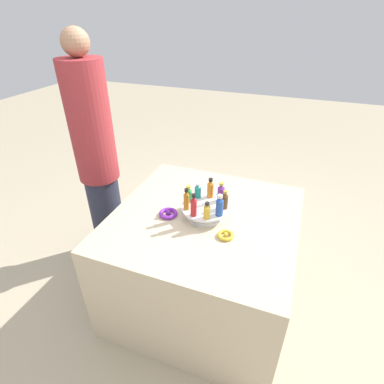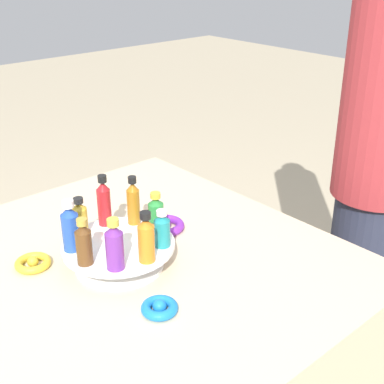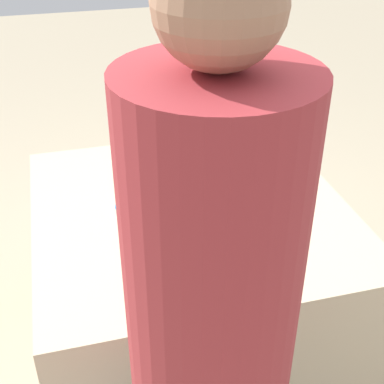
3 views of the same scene
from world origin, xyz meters
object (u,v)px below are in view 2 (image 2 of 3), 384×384
Objects in this scene: bottle_orange at (146,239)px; bottle_teal at (162,230)px; ribbon_bow_gold at (33,263)px; bottle_red at (104,202)px; person_figure at (380,153)px; bottle_gold at (80,218)px; bottle_brown at (84,243)px; bottle_amber at (133,202)px; display_stand at (119,253)px; bottle_green at (156,214)px; bottle_blue at (70,227)px; bottle_purple at (114,246)px; ribbon_bow_purple at (165,225)px; ribbon_bow_blue at (160,308)px.

bottle_teal is (-0.03, 0.07, -0.01)m from bottle_orange.
bottle_orange is 1.40× the size of ribbon_bow_gold.
person_figure reaches higher than bottle_red.
bottle_brown is at bearing -27.16° from bottle_gold.
bottle_red is at bearing -127.16° from bottle_amber.
display_stand is 2.10× the size of bottle_amber.
bottle_blue is at bearing -107.16° from bottle_green.
person_figure is at bearing 83.71° from bottle_purple.
bottle_purple is at bearing -47.16° from bottle_amber.
bottle_amber is at bearing 152.84° from bottle_orange.
display_stand is at bearing 62.84° from bottle_blue.
bottle_green is 1.19× the size of ribbon_bow_gold.
person_figure is (0.27, 0.68, 0.13)m from ribbon_bow_purple.
bottle_green is 0.78× the size of bottle_red.
bottle_amber is at bearing 122.84° from display_stand.
bottle_brown is 0.87× the size of bottle_amber.
bottle_teal is 0.87× the size of ribbon_bow_purple.
bottle_orange is at bearing -7.16° from bottle_red.
ribbon_bow_blue is (0.19, 0.07, -0.11)m from bottle_brown.
bottle_teal is 0.95× the size of bottle_gold.
bottle_red is 0.24m from ribbon_bow_gold.
bottle_orange is (0.11, 0.01, 0.09)m from display_stand.
bottle_amber is at bearing -5.50° from person_figure.
ribbon_bow_gold is (-0.17, -0.06, -0.11)m from bottle_brown.
bottle_purple is at bearing -168.52° from ribbon_bow_blue.
bottle_green is 0.06× the size of person_figure.
bottle_red is 1.38× the size of bottle_gold.
bottle_green is at bearing 82.84° from display_stand.
bottle_gold is 0.33m from ribbon_bow_blue.
bottle_red is (-0.13, 0.14, 0.01)m from bottle_brown.
bottle_brown is (0.02, -0.11, 0.08)m from display_stand.
bottle_green is 0.14m from bottle_red.
bottle_red is (-0.20, 0.10, 0.01)m from bottle_purple.
bottle_orange is 0.30m from ribbon_bow_purple.
person_figure reaches higher than display_stand.
display_stand is 0.22m from ribbon_bow_gold.
bottle_amber reaches higher than bottle_brown.
bottle_teal is (0.06, 0.19, -0.01)m from bottle_brown.
bottle_brown reaches higher than ribbon_bow_blue.
bottle_blue is at bearing -47.16° from bottle_gold.
ribbon_bow_purple is 1.33× the size of ribbon_bow_blue.
bottle_green is 0.08m from bottle_amber.
person_figure reaches higher than bottle_brown.
ribbon_bow_gold is at bearing -5.48° from person_figure.
display_stand is at bearing -57.16° from bottle_amber.
bottle_teal is at bearing 12.84° from bottle_red.
bottle_gold is (-0.19, 0.02, -0.01)m from bottle_purple.
bottle_orange reaches higher than bottle_gold.
bottle_amber is 0.14m from bottle_gold.
ribbon_bow_gold is 1.11m from person_figure.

